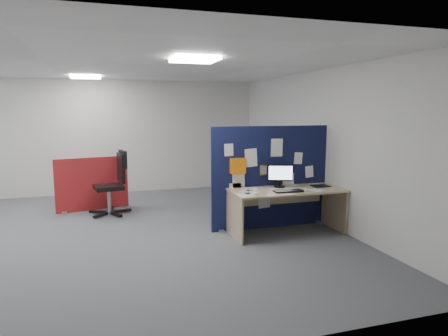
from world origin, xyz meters
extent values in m
plane|color=#575A60|center=(0.00, 0.00, 0.00)|extent=(9.00, 9.00, 0.00)
cube|color=white|center=(0.00, 0.00, 2.70)|extent=(9.00, 7.00, 0.02)
cube|color=silver|center=(0.00, 3.50, 1.35)|extent=(9.00, 0.02, 2.70)
cube|color=silver|center=(4.50, 0.00, 1.35)|extent=(0.02, 7.00, 2.70)
cube|color=white|center=(2.00, -1.00, 2.67)|extent=(0.60, 0.60, 0.04)
cube|color=white|center=(0.50, 2.50, 2.67)|extent=(0.60, 0.60, 0.04)
cube|color=#0E1036|center=(3.48, -0.27, 0.87)|extent=(2.10, 0.06, 1.73)
cube|color=#A1A1A6|center=(2.58, -0.27, 0.02)|extent=(0.08, 0.30, 0.04)
cube|color=#A1A1A6|center=(4.38, -0.27, 0.02)|extent=(0.08, 0.30, 0.04)
cube|color=white|center=(2.71, -0.31, 1.36)|extent=(0.15, 0.01, 0.20)
cube|color=white|center=(3.10, -0.31, 1.22)|extent=(0.21, 0.01, 0.30)
cube|color=white|center=(3.56, -0.31, 1.37)|extent=(0.21, 0.01, 0.30)
cube|color=white|center=(3.96, -0.31, 1.18)|extent=(0.15, 0.01, 0.20)
cube|color=white|center=(2.88, -0.31, 0.84)|extent=(0.21, 0.01, 0.30)
cube|color=white|center=(3.78, -0.31, 0.78)|extent=(0.21, 0.01, 0.30)
cube|color=white|center=(4.18, -0.31, 0.94)|extent=(0.15, 0.01, 0.20)
cube|color=white|center=(3.34, -0.31, 0.50)|extent=(0.21, 0.01, 0.30)
cube|color=white|center=(2.83, -0.31, 0.66)|extent=(0.21, 0.01, 0.30)
cube|color=gold|center=(3.38, -0.31, 1.00)|extent=(0.24, 0.01, 0.18)
cube|color=orange|center=(2.85, -0.35, 1.10)|extent=(0.25, 0.10, 0.25)
cube|color=tan|center=(3.58, -0.67, 0.71)|extent=(1.84, 0.82, 0.03)
cube|color=tan|center=(2.69, -0.67, 0.35)|extent=(0.03, 0.75, 0.70)
cube|color=tan|center=(4.47, -0.67, 0.35)|extent=(0.03, 0.75, 0.70)
cube|color=tan|center=(3.58, -0.29, 0.55)|extent=(1.65, 0.02, 0.30)
cylinder|color=black|center=(3.54, -0.47, 0.74)|extent=(0.18, 0.18, 0.02)
cube|color=black|center=(3.54, -0.47, 0.79)|extent=(0.04, 0.04, 0.09)
cube|color=black|center=(3.54, -0.47, 0.97)|extent=(0.41, 0.17, 0.27)
cube|color=white|center=(3.54, -0.49, 0.97)|extent=(0.37, 0.13, 0.23)
cube|color=black|center=(3.51, -0.86, 0.74)|extent=(0.46, 0.21, 0.02)
cube|color=#A1A1A6|center=(3.94, -0.77, 0.74)|extent=(0.11, 0.07, 0.03)
cube|color=black|center=(4.23, -0.62, 0.74)|extent=(0.28, 0.22, 0.01)
cube|color=#A52715|center=(0.54, 1.87, 0.53)|extent=(1.40, 0.34, 1.06)
cube|color=#A1A1A6|center=(-0.01, 1.87, 0.02)|extent=(0.08, 0.30, 0.04)
cube|color=#A1A1A6|center=(1.10, 1.87, 0.02)|extent=(0.08, 0.30, 0.04)
cube|color=black|center=(1.09, 1.44, 0.04)|extent=(0.34, 0.11, 0.04)
cube|color=black|center=(0.88, 1.64, 0.04)|extent=(0.10, 0.34, 0.04)
cube|color=black|center=(0.63, 1.50, 0.04)|extent=(0.33, 0.20, 0.04)
cube|color=black|center=(0.68, 1.21, 0.04)|extent=(0.27, 0.28, 0.04)
cube|color=black|center=(0.96, 1.18, 0.04)|extent=(0.21, 0.32, 0.04)
cylinder|color=#A1A1A6|center=(0.85, 1.39, 0.28)|extent=(0.07, 0.07, 0.47)
cube|color=black|center=(0.85, 1.39, 0.54)|extent=(0.60, 0.60, 0.08)
cube|color=black|center=(1.09, 1.44, 0.89)|extent=(0.14, 0.47, 0.56)
cube|color=black|center=(1.13, 1.44, 1.06)|extent=(0.14, 0.43, 0.33)
cube|color=white|center=(2.91, -0.71, 0.73)|extent=(0.25, 0.33, 0.00)
cube|color=white|center=(3.04, -0.52, 0.73)|extent=(0.27, 0.34, 0.00)
cube|color=white|center=(3.99, -0.84, 0.73)|extent=(0.27, 0.34, 0.00)
cube|color=white|center=(2.79, -0.89, 0.73)|extent=(0.22, 0.31, 0.00)
cube|color=white|center=(3.82, -0.34, 0.73)|extent=(0.22, 0.31, 0.00)
camera|label=1|loc=(0.75, -6.40, 2.00)|focal=32.00mm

